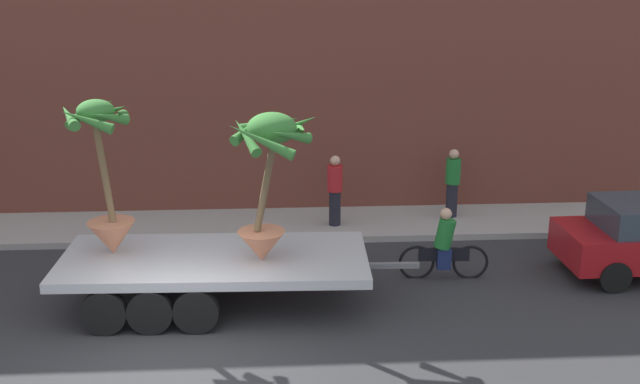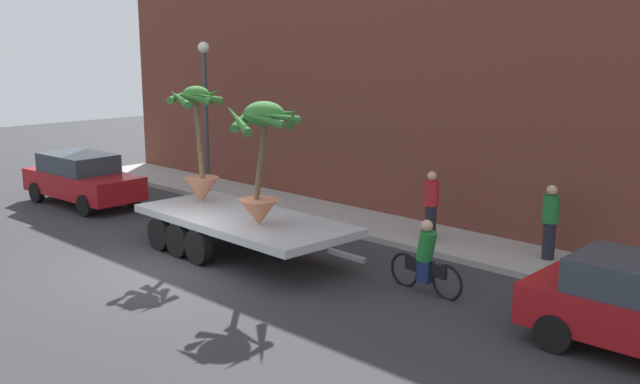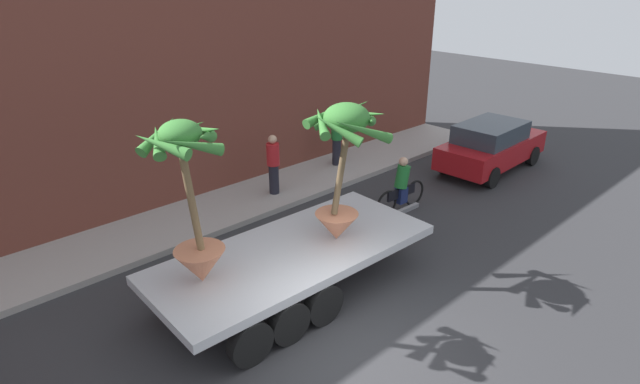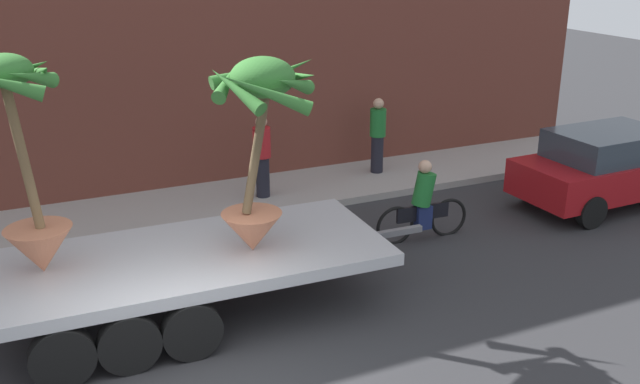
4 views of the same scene
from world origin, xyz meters
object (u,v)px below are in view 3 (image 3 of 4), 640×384
potted_palm_middle (192,210)px  cyclist (402,187)px  pedestrian_near_gate (273,163)px  potted_palm_rear (343,161)px  parked_car (491,145)px  pedestrian_far_left (337,138)px  flatbed_trailer (284,263)px

potted_palm_middle → cyclist: size_ratio=1.59×
cyclist → potted_palm_middle: bearing=-173.6°
potted_palm_middle → pedestrian_near_gate: (4.51, 3.68, -1.35)m
potted_palm_rear → potted_palm_middle: bearing=170.5°
potted_palm_rear → parked_car: size_ratio=0.65×
potted_palm_rear → pedestrian_far_left: 6.61m
potted_palm_middle → pedestrian_near_gate: size_ratio=1.71×
potted_palm_middle → cyclist: bearing=6.4°
pedestrian_far_left → flatbed_trailer: bearing=-142.9°
potted_palm_middle → pedestrian_far_left: 8.61m
potted_palm_rear → pedestrian_near_gate: (1.53, 4.18, -1.57)m
flatbed_trailer → cyclist: 4.90m
cyclist → pedestrian_far_left: bearing=74.7°
flatbed_trailer → potted_palm_middle: 2.36m
potted_palm_rear → pedestrian_near_gate: size_ratio=1.61×
potted_palm_rear → potted_palm_middle: potted_palm_middle is taller
potted_palm_middle → pedestrian_far_left: bearing=29.0°
pedestrian_near_gate → flatbed_trailer: bearing=-125.9°
potted_palm_middle → parked_car: size_ratio=0.69×
potted_palm_middle → pedestrian_near_gate: bearing=39.2°
parked_car → flatbed_trailer: bearing=-174.4°
potted_palm_middle → cyclist: (6.51, 0.73, -1.72)m
pedestrian_near_gate → pedestrian_far_left: bearing=8.7°
cyclist → parked_car: size_ratio=0.43×
pedestrian_far_left → pedestrian_near_gate: bearing=-171.3°
flatbed_trailer → pedestrian_near_gate: 4.81m
potted_palm_middle → parked_car: bearing=3.6°
flatbed_trailer → potted_palm_middle: bearing=172.9°
flatbed_trailer → pedestrian_far_left: (5.74, 4.34, 0.28)m
cyclist → pedestrian_far_left: 3.54m
pedestrian_far_left → cyclist: bearing=-105.3°
potted_palm_rear → potted_palm_middle: 3.03m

